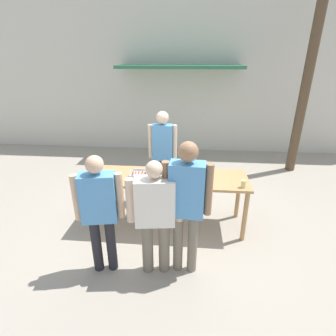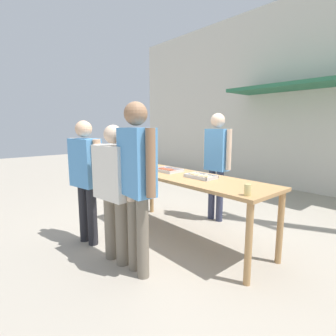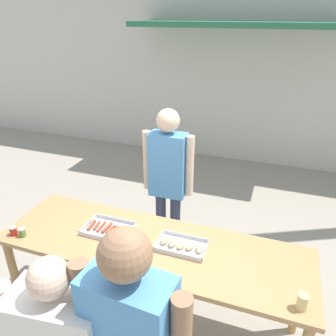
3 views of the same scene
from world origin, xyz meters
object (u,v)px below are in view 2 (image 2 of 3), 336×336
(person_customer_waiting_in_line, at_px, (115,184))
(person_server_behind_table, at_px, (217,156))
(person_customer_holding_hotdog, at_px, (86,172))
(food_tray_sausages, at_px, (168,170))
(food_tray_buns, at_px, (201,176))
(person_customer_with_cup, at_px, (137,174))
(condiment_jar_ketchup, at_px, (127,166))
(condiment_jar_mustard, at_px, (124,165))
(beer_cup, at_px, (248,190))

(person_customer_waiting_in_line, bearing_deg, person_server_behind_table, -93.55)
(person_customer_holding_hotdog, height_order, person_customer_waiting_in_line, person_customer_holding_hotdog)
(food_tray_sausages, bearing_deg, person_customer_holding_hotdog, -106.28)
(food_tray_buns, bearing_deg, person_customer_with_cup, -85.74)
(condiment_jar_ketchup, relative_size, person_customer_holding_hotdog, 0.05)
(person_server_behind_table, xyz_separation_m, person_customer_with_cup, (0.49, -1.88, 0.01))
(condiment_jar_mustard, bearing_deg, person_customer_waiting_in_line, -36.13)
(person_customer_holding_hotdog, relative_size, person_customer_waiting_in_line, 1.04)
(food_tray_sausages, distance_m, food_tray_buns, 0.65)
(person_customer_with_cup, relative_size, person_customer_waiting_in_line, 1.14)
(person_server_behind_table, relative_size, person_customer_with_cup, 0.98)
(person_server_behind_table, distance_m, person_customer_waiting_in_line, 1.93)
(condiment_jar_mustard, distance_m, beer_cup, 2.24)
(person_server_behind_table, bearing_deg, food_tray_sausages, -107.18)
(food_tray_sausages, relative_size, food_tray_buns, 1.02)
(person_customer_holding_hotdog, bearing_deg, person_customer_waiting_in_line, 172.51)
(beer_cup, height_order, person_customer_with_cup, person_customer_with_cup)
(condiment_jar_mustard, height_order, person_customer_waiting_in_line, person_customer_waiting_in_line)
(person_server_behind_table, bearing_deg, person_customer_with_cup, -76.93)
(condiment_jar_ketchup, relative_size, person_server_behind_table, 0.04)
(food_tray_buns, bearing_deg, person_server_behind_table, 116.10)
(beer_cup, xyz_separation_m, person_customer_with_cup, (-0.81, -0.74, 0.13))
(food_tray_sausages, relative_size, person_server_behind_table, 0.23)
(food_tray_buns, xyz_separation_m, condiment_jar_ketchup, (-1.28, -0.31, 0.02))
(food_tray_sausages, height_order, beer_cup, beer_cup)
(food_tray_sausages, bearing_deg, person_customer_waiting_in_line, -72.34)
(food_tray_buns, distance_m, condiment_jar_ketchup, 1.31)
(food_tray_buns, height_order, condiment_jar_ketchup, condiment_jar_ketchup)
(food_tray_buns, height_order, person_server_behind_table, person_server_behind_table)
(food_tray_buns, height_order, beer_cup, beer_cup)
(person_server_behind_table, relative_size, person_customer_holding_hotdog, 1.08)
(food_tray_sausages, xyz_separation_m, food_tray_buns, (0.65, 0.00, 0.01))
(food_tray_buns, height_order, person_customer_waiting_in_line, person_customer_waiting_in_line)
(condiment_jar_mustard, distance_m, condiment_jar_ketchup, 0.08)
(food_tray_sausages, xyz_separation_m, condiment_jar_ketchup, (-0.63, -0.31, 0.02))
(condiment_jar_mustard, height_order, person_customer_with_cup, person_customer_with_cup)
(food_tray_sausages, bearing_deg, food_tray_buns, 0.13)
(person_customer_with_cup, distance_m, person_customer_waiting_in_line, 0.41)
(food_tray_sausages, distance_m, condiment_jar_ketchup, 0.70)
(food_tray_sausages, height_order, person_customer_holding_hotdog, person_customer_holding_hotdog)
(food_tray_buns, bearing_deg, condiment_jar_ketchup, -166.45)
(condiment_jar_ketchup, bearing_deg, person_server_behind_table, 52.86)
(condiment_jar_ketchup, height_order, person_customer_waiting_in_line, person_customer_waiting_in_line)
(person_customer_holding_hotdog, bearing_deg, person_customer_with_cup, 173.79)
(condiment_jar_mustard, relative_size, person_customer_waiting_in_line, 0.05)
(condiment_jar_ketchup, xyz_separation_m, person_customer_waiting_in_line, (0.98, -0.78, -0.01))
(person_customer_holding_hotdog, bearing_deg, beer_cup, -166.92)
(person_customer_waiting_in_line, bearing_deg, person_customer_with_cup, 179.88)
(condiment_jar_ketchup, xyz_separation_m, person_customer_with_cup, (1.35, -0.74, 0.15))
(food_tray_sausages, relative_size, beer_cup, 3.56)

